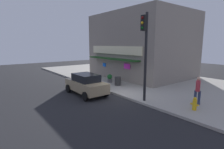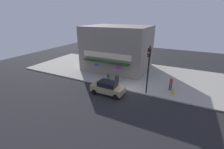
{
  "view_description": "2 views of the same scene",
  "coord_description": "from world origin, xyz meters",
  "px_view_note": "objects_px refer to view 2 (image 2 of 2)",
  "views": [
    {
      "loc": [
        9.91,
        -8.33,
        3.9
      ],
      "look_at": [
        -1.74,
        0.68,
        1.38
      ],
      "focal_mm": 28.35,
      "sensor_mm": 36.0,
      "label": 1
    },
    {
      "loc": [
        5.62,
        -16.06,
        8.97
      ],
      "look_at": [
        -2.9,
        1.26,
        1.35
      ],
      "focal_mm": 24.07,
      "sensor_mm": 36.0,
      "label": 2
    }
  ],
  "objects_px": {
    "potted_plant_by_doorway": "(108,76)",
    "parked_car_tan": "(108,88)",
    "pedestrian": "(171,83)",
    "trash_can": "(117,79)",
    "traffic_light": "(148,64)",
    "fire_hydrant": "(173,92)"
  },
  "relations": [
    {
      "from": "trash_can",
      "to": "parked_car_tan",
      "type": "relative_size",
      "value": 0.19
    },
    {
      "from": "fire_hydrant",
      "to": "trash_can",
      "type": "bearing_deg",
      "value": 176.33
    },
    {
      "from": "traffic_light",
      "to": "fire_hydrant",
      "type": "xyz_separation_m",
      "value": [
        2.95,
        1.08,
        -3.27
      ]
    },
    {
      "from": "fire_hydrant",
      "to": "trash_can",
      "type": "distance_m",
      "value": 7.56
    },
    {
      "from": "pedestrian",
      "to": "trash_can",
      "type": "bearing_deg",
      "value": -175.32
    },
    {
      "from": "potted_plant_by_doorway",
      "to": "trash_can",
      "type": "bearing_deg",
      "value": -7.59
    },
    {
      "from": "potted_plant_by_doorway",
      "to": "parked_car_tan",
      "type": "distance_m",
      "value": 4.19
    },
    {
      "from": "potted_plant_by_doorway",
      "to": "parked_car_tan",
      "type": "bearing_deg",
      "value": -63.37
    },
    {
      "from": "fire_hydrant",
      "to": "pedestrian",
      "type": "distance_m",
      "value": 1.29
    },
    {
      "from": "fire_hydrant",
      "to": "potted_plant_by_doorway",
      "type": "height_order",
      "value": "potted_plant_by_doorway"
    },
    {
      "from": "trash_can",
      "to": "parked_car_tan",
      "type": "distance_m",
      "value": 3.57
    },
    {
      "from": "trash_can",
      "to": "pedestrian",
      "type": "height_order",
      "value": "pedestrian"
    },
    {
      "from": "traffic_light",
      "to": "trash_can",
      "type": "bearing_deg",
      "value": 161.18
    },
    {
      "from": "traffic_light",
      "to": "fire_hydrant",
      "type": "height_order",
      "value": "traffic_light"
    },
    {
      "from": "traffic_light",
      "to": "parked_car_tan",
      "type": "height_order",
      "value": "traffic_light"
    },
    {
      "from": "trash_can",
      "to": "traffic_light",
      "type": "bearing_deg",
      "value": -18.82
    },
    {
      "from": "trash_can",
      "to": "potted_plant_by_doorway",
      "type": "xyz_separation_m",
      "value": [
        -1.49,
        0.2,
        0.02
      ]
    },
    {
      "from": "traffic_light",
      "to": "fire_hydrant",
      "type": "distance_m",
      "value": 4.54
    },
    {
      "from": "trash_can",
      "to": "pedestrian",
      "type": "xyz_separation_m",
      "value": [
        7.14,
        0.59,
        0.58
      ]
    },
    {
      "from": "pedestrian",
      "to": "potted_plant_by_doorway",
      "type": "bearing_deg",
      "value": -177.44
    },
    {
      "from": "trash_can",
      "to": "pedestrian",
      "type": "bearing_deg",
      "value": 4.68
    },
    {
      "from": "pedestrian",
      "to": "traffic_light",
      "type": "bearing_deg",
      "value": -139.78
    }
  ]
}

